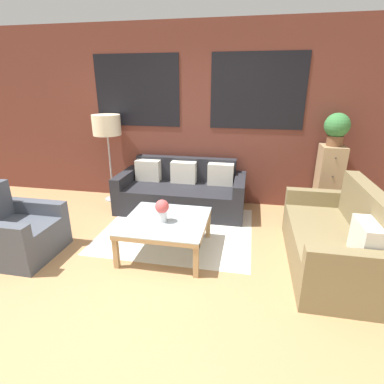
{
  "coord_description": "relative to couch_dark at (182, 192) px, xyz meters",
  "views": [
    {
      "loc": [
        0.89,
        -2.41,
        1.91
      ],
      "look_at": [
        0.17,
        1.27,
        0.55
      ],
      "focal_mm": 28.0,
      "sensor_mm": 36.0,
      "label": 1
    }
  ],
  "objects": [
    {
      "name": "settee_vintage",
      "position": [
        1.99,
        -1.27,
        0.02
      ],
      "size": [
        0.8,
        1.67,
        0.92
      ],
      "color": "olive",
      "rests_on": "ground_plane"
    },
    {
      "name": "couch_dark",
      "position": [
        0.0,
        0.0,
        0.0
      ],
      "size": [
        1.97,
        0.88,
        0.78
      ],
      "color": "#232328",
      "rests_on": "ground_plane"
    },
    {
      "name": "potted_plant",
      "position": [
        2.2,
        0.21,
        1.04
      ],
      "size": [
        0.35,
        0.35,
        0.46
      ],
      "color": "brown",
      "rests_on": "drawer_cabinet"
    },
    {
      "name": "wall_back_brick",
      "position": [
        0.13,
        0.49,
        1.12
      ],
      "size": [
        8.4,
        0.09,
        2.8
      ],
      "color": "brown",
      "rests_on": "ground_plane"
    },
    {
      "name": "floor_lamp",
      "position": [
        -1.27,
        0.18,
        0.96
      ],
      "size": [
        0.45,
        0.45,
        1.45
      ],
      "color": "#B2B2B7",
      "rests_on": "ground_plane"
    },
    {
      "name": "flower_vase",
      "position": [
        0.09,
        -1.36,
        0.28
      ],
      "size": [
        0.16,
        0.16,
        0.27
      ],
      "color": "silver",
      "rests_on": "coffee_table"
    },
    {
      "name": "armchair_corner",
      "position": [
        -1.57,
        -1.71,
        -0.01
      ],
      "size": [
        0.8,
        0.79,
        0.84
      ],
      "color": "#474C56",
      "rests_on": "ground_plane"
    },
    {
      "name": "ground_plane",
      "position": [
        0.13,
        -1.95,
        -0.29
      ],
      "size": [
        16.0,
        16.0,
        0.0
      ],
      "primitive_type": "plane",
      "color": "#AD7F51"
    },
    {
      "name": "rug",
      "position": [
        0.11,
        -0.73,
        -0.28
      ],
      "size": [
        2.01,
        1.75,
        0.0
      ],
      "color": "silver",
      "rests_on": "ground_plane"
    },
    {
      "name": "coffee_table",
      "position": [
        0.11,
        -1.3,
        0.07
      ],
      "size": [
        0.96,
        0.96,
        0.42
      ],
      "color": "silver",
      "rests_on": "ground_plane"
    },
    {
      "name": "drawer_cabinet",
      "position": [
        2.2,
        0.21,
        0.25
      ],
      "size": [
        0.33,
        0.4,
        1.07
      ],
      "color": "tan",
      "rests_on": "ground_plane"
    }
  ]
}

